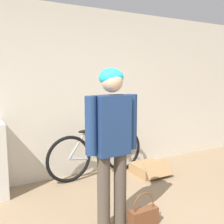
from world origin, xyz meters
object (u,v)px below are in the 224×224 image
Objects in this scene: bicycle at (97,153)px; handbag at (144,216)px; person at (112,135)px; cardboard_box at (149,169)px.

bicycle is 4.47× the size of handbag.
handbag is (0.31, -0.13, -0.87)m from person.
handbag is (-0.18, -1.50, -0.26)m from bicycle.
person is at bearing 156.25° from handbag.
bicycle is at bearing 83.07° from handbag.
bicycle is 2.99× the size of cardboard_box.
cardboard_box is at bearing -26.19° from bicycle.
person is at bearing -140.54° from cardboard_box.
bicycle reaches higher than cardboard_box.
person is 2.96× the size of cardboard_box.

